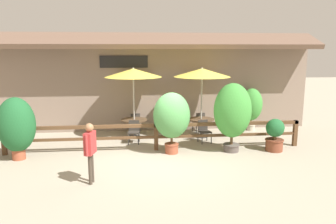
# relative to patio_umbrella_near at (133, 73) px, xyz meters

# --- Properties ---
(ground_plane) EXTENTS (60.00, 60.00, 0.00)m
(ground_plane) POSITION_rel_patio_umbrella_near_xyz_m (0.76, -2.85, -2.61)
(ground_plane) COLOR #9E937F
(building_facade) EXTENTS (14.28, 1.49, 4.23)m
(building_facade) POSITION_rel_patio_umbrella_near_xyz_m (0.75, 1.25, -0.44)
(building_facade) COLOR gray
(building_facade) RESTS_ON ground
(patio_railing) EXTENTS (10.40, 0.14, 0.95)m
(patio_railing) POSITION_rel_patio_umbrella_near_xyz_m (0.76, -1.80, -1.91)
(patio_railing) COLOR brown
(patio_railing) RESTS_ON ground
(patio_umbrella_near) EXTENTS (2.24, 2.24, 2.81)m
(patio_umbrella_near) POSITION_rel_patio_umbrella_near_xyz_m (0.00, 0.00, 0.00)
(patio_umbrella_near) COLOR #B7B2A8
(patio_umbrella_near) RESTS_ON ground
(dining_table_near) EXTENTS (1.04, 1.04, 0.75)m
(dining_table_near) POSITION_rel_patio_umbrella_near_xyz_m (0.00, 0.00, -2.01)
(dining_table_near) COLOR #4C3826
(dining_table_near) RESTS_ON ground
(chair_near_streetside) EXTENTS (0.46, 0.46, 0.85)m
(chair_near_streetside) POSITION_rel_patio_umbrella_near_xyz_m (-0.02, -0.78, -2.13)
(chair_near_streetside) COLOR #332D28
(chair_near_streetside) RESTS_ON ground
(chair_near_wallside) EXTENTS (0.50, 0.50, 0.85)m
(chair_near_wallside) POSITION_rel_patio_umbrella_near_xyz_m (0.02, 0.79, -2.13)
(chair_near_wallside) COLOR #332D28
(chair_near_wallside) RESTS_ON ground
(patio_umbrella_middle) EXTENTS (2.24, 2.24, 2.81)m
(patio_umbrella_middle) POSITION_rel_patio_umbrella_near_xyz_m (2.70, -0.17, 0.00)
(patio_umbrella_middle) COLOR #B7B2A8
(patio_umbrella_middle) RESTS_ON ground
(dining_table_middle) EXTENTS (1.04, 1.04, 0.75)m
(dining_table_middle) POSITION_rel_patio_umbrella_near_xyz_m (2.70, -0.17, -2.01)
(dining_table_middle) COLOR #4C3826
(dining_table_middle) RESTS_ON ground
(chair_middle_streetside) EXTENTS (0.50, 0.50, 0.85)m
(chair_middle_streetside) POSITION_rel_patio_umbrella_near_xyz_m (2.65, -0.98, -2.13)
(chair_middle_streetside) COLOR #332D28
(chair_middle_streetside) RESTS_ON ground
(chair_middle_wallside) EXTENTS (0.51, 0.51, 0.85)m
(chair_middle_wallside) POSITION_rel_patio_umbrella_near_xyz_m (2.79, 0.64, -2.13)
(chair_middle_wallside) COLOR #332D28
(chair_middle_wallside) RESTS_ON ground
(potted_plant_tall_tropical) EXTENTS (1.29, 1.17, 2.39)m
(potted_plant_tall_tropical) POSITION_rel_patio_umbrella_near_xyz_m (3.35, -2.23, -1.19)
(potted_plant_tall_tropical) COLOR #564C47
(potted_plant_tall_tropical) RESTS_ON ground
(potted_plant_entrance_palm) EXTENTS (1.25, 1.12, 2.10)m
(potted_plant_entrance_palm) POSITION_rel_patio_umbrella_near_xyz_m (1.26, -2.20, -1.33)
(potted_plant_entrance_palm) COLOR #9E4C33
(potted_plant_entrance_palm) RESTS_ON ground
(potted_plant_small_flowering) EXTENTS (0.64, 0.64, 1.15)m
(potted_plant_small_flowering) POSITION_rel_patio_umbrella_near_xyz_m (4.87, -2.32, -2.02)
(potted_plant_small_flowering) COLOR brown
(potted_plant_small_flowering) RESTS_ON ground
(potted_plant_corner_fern) EXTENTS (1.19, 1.07, 2.03)m
(potted_plant_corner_fern) POSITION_rel_patio_umbrella_near_xyz_m (-3.74, -2.33, -1.49)
(potted_plant_corner_fern) COLOR #9E4C33
(potted_plant_corner_fern) RESTS_ON ground
(potted_plant_broad_leaf) EXTENTS (0.93, 0.84, 1.85)m
(potted_plant_broad_leaf) POSITION_rel_patio_umbrella_near_xyz_m (5.12, 0.70, -1.49)
(potted_plant_broad_leaf) COLOR #B7AD99
(potted_plant_broad_leaf) RESTS_ON ground
(pedestrian) EXTENTS (0.29, 0.56, 1.64)m
(pedestrian) POSITION_rel_patio_umbrella_near_xyz_m (-1.16, -4.56, -1.56)
(pedestrian) COLOR #42382D
(pedestrian) RESTS_ON ground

